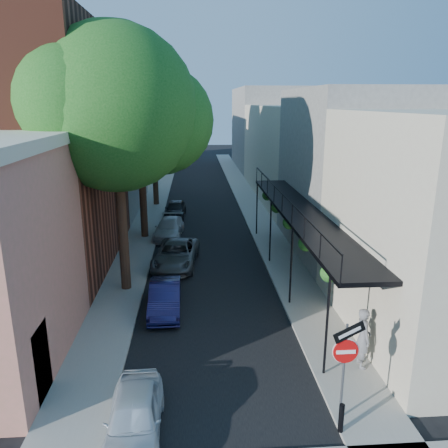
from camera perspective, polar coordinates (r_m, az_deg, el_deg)
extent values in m
cube|color=black|center=(39.52, -2.96, 3.53)|extent=(6.00, 64.00, 0.01)
cube|color=gray|center=(39.64, -8.76, 3.49)|extent=(2.00, 64.00, 0.12)
cube|color=gray|center=(39.77, 2.82, 3.69)|extent=(2.00, 64.00, 0.12)
cube|color=beige|center=(13.92, -22.81, -16.30)|extent=(0.10, 1.20, 2.20)
cube|color=brown|center=(24.60, -26.65, 8.69)|extent=(10.00, 12.00, 12.00)
cube|color=gray|center=(23.06, -15.43, 14.40)|extent=(0.06, 7.00, 4.00)
cube|color=gray|center=(35.83, -17.66, 8.86)|extent=(8.00, 12.00, 9.00)
cube|color=beige|center=(49.46, -13.97, 11.39)|extent=(8.00, 16.00, 10.00)
cube|color=#D1786B|center=(63.34, -11.78, 11.44)|extent=(8.00, 12.00, 8.00)
cube|color=gray|center=(25.80, 18.12, 6.44)|extent=(8.00, 10.00, 9.00)
cube|color=beige|center=(40.05, 10.11, 9.26)|extent=(8.00, 20.00, 8.00)
cube|color=gray|center=(57.54, 5.82, 12.29)|extent=(8.00, 16.00, 10.00)
cube|color=black|center=(19.84, 10.26, 1.44)|extent=(2.00, 16.00, 0.15)
cube|color=black|center=(19.43, 7.66, 3.92)|extent=(0.05, 16.00, 0.05)
cylinder|color=black|center=(13.88, 13.30, -12.60)|extent=(0.08, 0.08, 3.40)
cylinder|color=black|center=(27.69, 4.31, 2.08)|extent=(0.08, 0.08, 3.40)
sphere|color=#174F16|center=(14.31, 13.60, -6.26)|extent=(0.60, 0.60, 0.60)
sphere|color=#174F16|center=(19.81, 8.51, 0.15)|extent=(0.60, 0.60, 0.60)
sphere|color=#174F16|center=(25.54, 5.67, 3.74)|extent=(0.60, 0.60, 0.60)
cylinder|color=#595B60|center=(12.40, 15.30, -18.41)|extent=(0.07, 0.07, 2.90)
cylinder|color=red|center=(12.00, 15.61, -15.73)|extent=(0.66, 0.04, 0.66)
cube|color=white|center=(11.97, 15.66, -15.80)|extent=(0.50, 0.02, 0.10)
cylinder|color=white|center=(12.01, 15.58, -15.68)|extent=(0.70, 0.02, 0.70)
cube|color=black|center=(11.73, 16.06, -13.43)|extent=(0.89, 0.15, 0.58)
cube|color=white|center=(11.71, 16.11, -13.50)|extent=(0.60, 0.10, 0.31)
cylinder|color=black|center=(12.52, 15.06, -23.28)|extent=(0.14, 0.14, 0.80)
cylinder|color=#382116|center=(19.50, -13.19, 1.03)|extent=(0.44, 0.44, 7.00)
sphere|color=#174F16|center=(18.91, -14.06, 14.40)|extent=(6.80, 6.80, 6.80)
sphere|color=#174F16|center=(19.73, -8.46, 13.27)|extent=(4.76, 4.76, 4.76)
cylinder|color=#382116|center=(27.31, -10.59, 4.54)|extent=(0.44, 0.44, 6.30)
sphere|color=#174F16|center=(26.85, -11.02, 13.05)|extent=(6.00, 6.00, 6.00)
sphere|color=#174F16|center=(27.63, -7.59, 12.23)|extent=(4.20, 4.20, 4.20)
cylinder|color=#382116|center=(36.07, -9.06, 8.11)|extent=(0.44, 0.44, 7.35)
sphere|color=#174F16|center=(35.78, -9.39, 15.63)|extent=(7.00, 7.00, 7.00)
sphere|color=#174F16|center=(36.71, -6.39, 14.95)|extent=(4.90, 4.90, 4.90)
imported|color=#B3BEC6|center=(12.28, -11.64, -23.47)|extent=(1.48, 3.52, 1.19)
imported|color=#15143F|center=(18.19, -7.73, -9.53)|extent=(1.33, 3.61, 1.18)
imported|color=#4E5155|center=(22.91, -6.27, -3.96)|extent=(2.59, 4.76, 1.26)
imported|color=#B9B8BD|center=(27.84, -7.17, -0.53)|extent=(1.98, 4.16, 1.17)
imported|color=black|center=(32.77, -6.38, 2.00)|extent=(1.63, 3.63, 1.21)
imported|color=slate|center=(14.88, 17.71, -13.97)|extent=(0.50, 0.74, 1.99)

